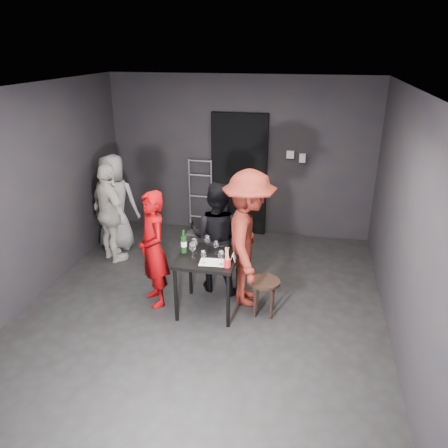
% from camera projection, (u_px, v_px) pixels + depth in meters
% --- Properties ---
extents(floor, '(4.50, 5.00, 0.02)m').
position_uv_depth(floor, '(206.00, 304.00, 5.68)').
color(floor, black).
rests_on(floor, ground).
extents(ceiling, '(4.50, 5.00, 0.02)m').
position_uv_depth(ceiling, '(202.00, 88.00, 4.64)').
color(ceiling, silver).
rests_on(ceiling, ground).
extents(wall_back, '(4.50, 0.04, 2.70)m').
position_uv_depth(wall_back, '(240.00, 157.00, 7.42)').
color(wall_back, black).
rests_on(wall_back, ground).
extents(wall_front, '(4.50, 0.04, 2.70)m').
position_uv_depth(wall_front, '(111.00, 335.00, 2.90)').
color(wall_front, black).
rests_on(wall_front, ground).
extents(wall_left, '(0.04, 5.00, 2.70)m').
position_uv_depth(wall_left, '(33.00, 195.00, 5.58)').
color(wall_left, black).
rests_on(wall_left, ground).
extents(wall_right, '(0.04, 5.00, 2.70)m').
position_uv_depth(wall_right, '(405.00, 222.00, 4.73)').
color(wall_right, black).
rests_on(wall_right, ground).
extents(doorway, '(0.95, 0.10, 2.10)m').
position_uv_depth(doorway, '(239.00, 175.00, 7.48)').
color(doorway, black).
rests_on(doorway, ground).
extents(wallbox_upper, '(0.12, 0.06, 0.12)m').
position_uv_depth(wallbox_upper, '(290.00, 154.00, 7.18)').
color(wallbox_upper, '#B7B7B2').
rests_on(wallbox_upper, wall_back).
extents(wallbox_lower, '(0.10, 0.06, 0.14)m').
position_uv_depth(wallbox_lower, '(302.00, 158.00, 7.16)').
color(wallbox_lower, '#B7B7B2').
rests_on(wallbox_lower, wall_back).
extents(hand_truck, '(0.44, 0.36, 1.32)m').
position_uv_depth(hand_truck, '(200.00, 220.00, 7.77)').
color(hand_truck, '#B2B2B7').
rests_on(hand_truck, floor).
extents(tasting_table, '(0.72, 0.72, 0.75)m').
position_uv_depth(tasting_table, '(208.00, 263.00, 5.33)').
color(tasting_table, black).
rests_on(tasting_table, floor).
extents(stool, '(0.37, 0.37, 0.47)m').
position_uv_depth(stool, '(265.00, 287.00, 5.35)').
color(stool, black).
rests_on(stool, floor).
extents(server_red, '(0.64, 0.67, 1.53)m').
position_uv_depth(server_red, '(153.00, 249.00, 5.45)').
color(server_red, '#8E0306').
rests_on(server_red, floor).
extents(woman_black, '(0.80, 0.52, 1.54)m').
position_uv_depth(woman_black, '(217.00, 237.00, 5.78)').
color(woman_black, black).
rests_on(woman_black, floor).
extents(man_maroon, '(0.82, 1.42, 2.08)m').
position_uv_depth(man_maroon, '(249.00, 228.00, 5.38)').
color(man_maroon, maroon).
rests_on(man_maroon, floor).
extents(bystander_cream, '(1.00, 0.90, 1.56)m').
position_uv_depth(bystander_cream, '(110.00, 213.00, 6.57)').
color(bystander_cream, beige).
rests_on(bystander_cream, floor).
extents(bystander_grey, '(0.82, 0.48, 1.63)m').
position_uv_depth(bystander_grey, '(114.00, 201.00, 6.98)').
color(bystander_grey, slate).
rests_on(bystander_grey, floor).
extents(tasting_mat, '(0.32, 0.22, 0.00)m').
position_uv_depth(tasting_mat, '(212.00, 262.00, 5.14)').
color(tasting_mat, white).
rests_on(tasting_mat, tasting_table).
extents(wine_glass_a, '(0.10, 0.10, 0.22)m').
position_uv_depth(wine_glass_a, '(192.00, 250.00, 5.21)').
color(wine_glass_a, white).
rests_on(wine_glass_a, tasting_table).
extents(wine_glass_b, '(0.10, 0.10, 0.21)m').
position_uv_depth(wine_glass_b, '(195.00, 246.00, 5.33)').
color(wine_glass_b, white).
rests_on(wine_glass_b, tasting_table).
extents(wine_glass_c, '(0.10, 0.10, 0.21)m').
position_uv_depth(wine_glass_c, '(207.00, 242.00, 5.42)').
color(wine_glass_c, white).
rests_on(wine_glass_c, tasting_table).
extents(wine_glass_d, '(0.09, 0.09, 0.18)m').
position_uv_depth(wine_glass_d, '(203.00, 257.00, 5.09)').
color(wine_glass_d, white).
rests_on(wine_glass_d, tasting_table).
extents(wine_glass_e, '(0.09, 0.09, 0.20)m').
position_uv_depth(wine_glass_e, '(221.00, 257.00, 5.06)').
color(wine_glass_e, white).
rests_on(wine_glass_e, tasting_table).
extents(wine_glass_f, '(0.08, 0.08, 0.18)m').
position_uv_depth(wine_glass_f, '(216.00, 247.00, 5.33)').
color(wine_glass_f, white).
rests_on(wine_glass_f, tasting_table).
extents(wine_bottle, '(0.07, 0.07, 0.30)m').
position_uv_depth(wine_bottle, '(184.00, 244.00, 5.36)').
color(wine_bottle, black).
rests_on(wine_bottle, tasting_table).
extents(breadstick_cup, '(0.08, 0.08, 0.26)m').
position_uv_depth(breadstick_cup, '(227.00, 258.00, 5.00)').
color(breadstick_cup, red).
rests_on(breadstick_cup, tasting_table).
extents(reserved_card, '(0.08, 0.12, 0.09)m').
position_uv_depth(reserved_card, '(232.00, 257.00, 5.18)').
color(reserved_card, white).
rests_on(reserved_card, tasting_table).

